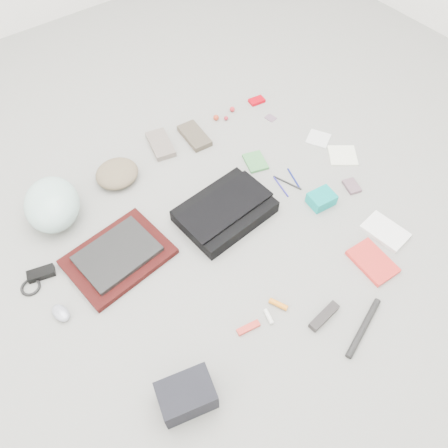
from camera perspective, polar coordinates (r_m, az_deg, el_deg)
ground_plane at (r=1.86m, az=0.00°, el=-0.90°), size 4.00×4.00×0.00m
messenger_bag at (r=1.88m, az=0.12°, el=1.67°), size 0.41×0.30×0.06m
bag_flap at (r=1.85m, az=0.13°, el=2.37°), size 0.41×0.21×0.01m
laptop_sleeve at (r=1.83m, az=-13.62°, el=-4.19°), size 0.42×0.34×0.03m
laptop at (r=1.81m, az=-13.76°, el=-3.79°), size 0.33×0.25×0.02m
bike_helmet at (r=1.98m, az=-21.54°, el=2.41°), size 0.31×0.34×0.17m
beanie at (r=2.08m, az=-13.80°, el=6.43°), size 0.24×0.23×0.07m
mitten_left at (r=2.21m, az=-8.28°, el=10.26°), size 0.14×0.21×0.03m
mitten_right at (r=2.23m, az=-3.88°, el=11.42°), size 0.11×0.20×0.03m
power_brick at (r=1.88m, az=-22.78°, el=-5.98°), size 0.11×0.07×0.03m
cable_coil at (r=1.88m, az=-23.94°, el=-7.56°), size 0.10×0.10×0.01m
mouse at (r=1.77m, az=-20.54°, el=-10.82°), size 0.07×0.09×0.03m
camera_bag at (r=1.52m, az=-4.92°, el=-21.42°), size 0.20×0.17×0.12m
multitool at (r=1.65m, az=3.19°, el=-13.37°), size 0.09×0.04×0.01m
toiletry_tube_white at (r=1.67m, az=5.85°, el=-11.93°), size 0.03×0.06×0.02m
toiletry_tube_orange at (r=1.69m, az=7.11°, el=-10.35°), size 0.05×0.08×0.02m
u_lock at (r=1.70m, az=12.94°, el=-11.66°), size 0.14×0.05×0.03m
bike_pump at (r=1.72m, az=17.76°, el=-12.76°), size 0.26×0.11×0.02m
book_red at (r=1.87m, az=18.84°, el=-4.67°), size 0.14×0.20×0.02m
book_white at (r=1.97m, az=20.31°, el=-0.91°), size 0.14×0.20×0.02m
notepad at (r=2.12m, az=4.11°, el=8.12°), size 0.12×0.14×0.01m
pen_blue at (r=2.03m, az=7.44°, el=4.86°), size 0.03×0.13×0.01m
pen_black at (r=2.05m, az=8.27°, el=5.37°), size 0.06×0.14×0.01m
pen_navy at (r=2.07m, az=9.08°, el=5.93°), size 0.04×0.13×0.01m
accordion_wallet at (r=1.98m, az=12.61°, el=3.21°), size 0.12×0.10×0.06m
card_deck at (r=2.09m, az=16.35°, el=4.77°), size 0.08×0.10×0.02m
napkin_top at (r=2.28m, az=12.22°, el=10.85°), size 0.14×0.14×0.01m
napkin_bottom at (r=2.22m, az=15.24°, el=8.65°), size 0.18×0.18×0.01m
lollipop_a at (r=2.33m, az=-1.04°, el=13.73°), size 0.04×0.04×0.03m
lollipop_b at (r=2.33m, az=0.28°, el=13.66°), size 0.03×0.03×0.02m
lollipop_c at (r=2.38m, az=1.08°, el=14.77°), size 0.03×0.03×0.03m
altoids_tin at (r=2.45m, az=4.30°, el=15.76°), size 0.09×0.06×0.02m
stamp_sheet at (r=2.36m, az=6.10°, el=13.62°), size 0.05×0.06×0.00m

